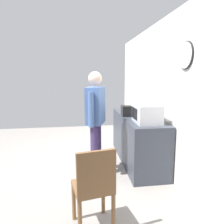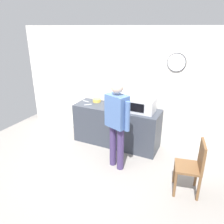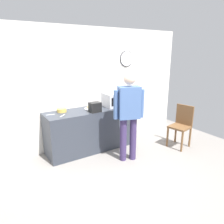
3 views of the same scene
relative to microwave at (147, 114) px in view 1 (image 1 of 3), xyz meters
name	(u,v)px [view 1 (image 1 of 3)]	position (x,y,z in m)	size (l,w,h in m)	color
ground_plane	(74,164)	(-0.62, -1.21, -1.05)	(6.00, 6.00, 0.00)	gray
back_wall	(157,94)	(-0.62, 0.39, 0.25)	(5.40, 0.13, 2.60)	silver
kitchen_counter	(137,139)	(-0.60, 0.01, -0.60)	(1.95, 0.62, 0.90)	#333842
microwave	(147,114)	(0.00, 0.00, 0.00)	(0.50, 0.39, 0.30)	silver
sandwich_plate	(140,115)	(-0.59, 0.05, -0.13)	(0.25, 0.25, 0.07)	white
salad_bowl	(137,109)	(-1.19, 0.17, -0.11)	(0.19, 0.19, 0.07)	gold
toaster	(126,111)	(-0.62, -0.20, -0.05)	(0.22, 0.18, 0.20)	black
fork_utensil	(124,110)	(-1.27, -0.11, -0.15)	(0.17, 0.02, 0.01)	silver
spoon_utensil	(131,109)	(-1.44, 0.08, -0.15)	(0.17, 0.02, 0.01)	silver
person_standing	(96,115)	(-0.22, -0.81, -0.04)	(0.56, 0.36, 1.72)	#3D2F5C
wooden_chair	(94,186)	(1.17, -0.94, -0.53)	(0.47, 0.47, 0.94)	brown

